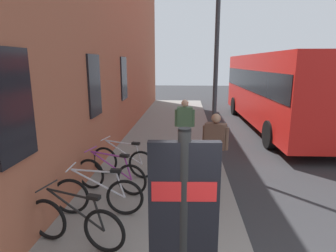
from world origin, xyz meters
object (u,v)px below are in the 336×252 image
Objects in this scene: bicycle_leaning_wall at (111,176)px; transit_info_sign at (183,226)px; street_lamp at (217,46)px; bicycle_beside_lamp at (98,195)px; pedestrian_crossing_street at (215,140)px; city_bus at (276,87)px; pedestrian_near_bus at (185,120)px; bicycle_mid_rack at (123,161)px; bicycle_under_window at (75,223)px.

bicycle_leaning_wall is 0.72× the size of transit_info_sign.
street_lamp is (5.77, -0.79, 1.71)m from transit_info_sign.
pedestrian_crossing_street is at bearing -53.41° from bicycle_beside_lamp.
pedestrian_near_bus is at bearing 136.14° from city_bus.
pedestrian_crossing_street is at bearing -161.95° from pedestrian_near_bus.
pedestrian_crossing_street is (-0.15, -2.31, 0.64)m from bicycle_mid_rack.
city_bus is at bearing -20.06° from transit_info_sign.
city_bus is (7.40, -5.75, 1.41)m from bicycle_leaning_wall.
bicycle_beside_lamp is 1.03× the size of pedestrian_near_bus.
pedestrian_crossing_street is at bearing -41.78° from bicycle_under_window.
bicycle_leaning_wall is at bearing -1.44° from bicycle_under_window.
bicycle_mid_rack is at bearing -2.43° from bicycle_under_window.
pedestrian_near_bus reaches higher than bicycle_beside_lamp.
transit_info_sign is 6.93m from pedestrian_near_bus.
bicycle_under_window is at bearing 138.22° from pedestrian_crossing_street.
bicycle_mid_rack is at bearing -4.45° from bicycle_leaning_wall.
street_lamp reaches higher than pedestrian_near_bus.
street_lamp is at bearing -7.78° from transit_info_sign.
bicycle_mid_rack is (1.91, -0.06, 0.00)m from bicycle_beside_lamp.
bicycle_beside_lamp is 1.91m from bicycle_mid_rack.
bicycle_beside_lamp is at bearing 126.59° from pedestrian_crossing_street.
bicycle_mid_rack is (2.87, -0.12, -0.00)m from bicycle_under_window.
bicycle_leaning_wall is 4.29m from street_lamp.
transit_info_sign reaches higher than pedestrian_near_bus.
transit_info_sign is at bearing 172.22° from street_lamp.
bicycle_under_window is 1.02× the size of pedestrian_crossing_street.
city_bus is at bearing -34.44° from bicycle_beside_lamp.
city_bus is (9.33, -5.80, 1.41)m from bicycle_under_window.
bicycle_beside_lamp is 3.02m from pedestrian_crossing_street.
bicycle_beside_lamp is at bearing -3.74° from bicycle_under_window.
pedestrian_near_bus reaches higher than bicycle_leaning_wall.
bicycle_under_window is at bearing 42.56° from transit_info_sign.
bicycle_leaning_wall is (0.97, 0.01, 0.00)m from bicycle_beside_lamp.
bicycle_beside_lamp and bicycle_mid_rack have the same top height.
bicycle_beside_lamp is at bearing 158.40° from pedestrian_near_bus.
bicycle_under_window is 5.48m from street_lamp.
bicycle_leaning_wall is 1.02× the size of pedestrian_crossing_street.
pedestrian_crossing_street is (4.59, -0.72, -0.57)m from transit_info_sign.
bicycle_leaning_wall is at bearing 108.35° from pedestrian_crossing_street.
transit_info_sign is at bearing -137.44° from bicycle_under_window.
bicycle_leaning_wall is (1.93, -0.05, -0.00)m from bicycle_under_window.
pedestrian_near_bus is (6.91, 0.04, -0.55)m from transit_info_sign.
bicycle_mid_rack is 1.03× the size of pedestrian_crossing_street.
bicycle_under_window is at bearing 148.13° from city_bus.
pedestrian_near_bus is (4.08, -1.61, 0.66)m from bicycle_beside_lamp.
bicycle_mid_rack is 1.01× the size of pedestrian_near_bus.
city_bus is 7.46m from pedestrian_crossing_street.
pedestrian_crossing_street is at bearing -8.91° from transit_info_sign.
bicycle_beside_lamp is at bearing 178.23° from bicycle_mid_rack.
pedestrian_crossing_street reaches higher than bicycle_mid_rack.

